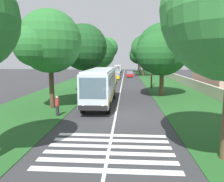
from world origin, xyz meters
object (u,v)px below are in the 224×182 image
at_px(trailing_car_2, 130,74).
at_px(utility_pole, 152,61).
at_px(roadside_tree_left_2, 107,49).
at_px(roadside_tree_left_0, 98,54).
at_px(roadside_tree_right_3, 138,55).
at_px(trailing_car_0, 112,80).
at_px(roadside_tree_right_1, 140,53).
at_px(coach_bus, 101,84).
at_px(roadside_tree_right_2, 161,51).
at_px(trailing_car_3, 117,72).
at_px(roadside_tree_right_4, 143,48).
at_px(trailing_car_1, 116,76).
at_px(roadside_tree_left_1, 83,48).
at_px(trailing_minibus_0, 118,68).
at_px(pedestrian, 57,106).
at_px(roadside_tree_left_3, 49,43).

xyz_separation_m(trailing_car_2, utility_pole, (-22.51, -3.20, 3.77)).
height_order(trailing_car_2, roadside_tree_left_2, roadside_tree_left_2).
bearing_deg(roadside_tree_left_0, roadside_tree_right_3, -19.39).
bearing_deg(utility_pole, trailing_car_0, 46.80).
distance_m(roadside_tree_left_2, roadside_tree_right_1, 14.64).
relative_size(coach_bus, trailing_car_0, 2.60).
distance_m(roadside_tree_left_0, roadside_tree_right_2, 23.89).
bearing_deg(trailing_car_3, roadside_tree_right_4, -135.25).
distance_m(trailing_car_2, roadside_tree_right_2, 30.36).
bearing_deg(roadside_tree_left_0, trailing_car_1, -66.60).
height_order(coach_bus, roadside_tree_left_1, roadside_tree_left_1).
distance_m(trailing_car_2, roadside_tree_left_0, 12.35).
bearing_deg(roadside_tree_left_0, roadside_tree_left_1, -178.85).
distance_m(roadside_tree_right_3, utility_pole, 44.16).
relative_size(roadside_tree_left_1, roadside_tree_right_4, 0.87).
distance_m(trailing_car_1, utility_pole, 17.52).
height_order(trailing_car_3, roadside_tree_left_1, roadside_tree_left_1).
bearing_deg(roadside_tree_right_1, trailing_car_1, 159.97).
xyz_separation_m(trailing_car_0, utility_pole, (-6.48, -6.90, 3.77)).
xyz_separation_m(roadside_tree_right_1, roadside_tree_right_4, (-8.73, -0.37, 0.92)).
relative_size(trailing_car_3, utility_pole, 0.51).
bearing_deg(roadside_tree_right_4, trailing_car_0, 158.55).
xyz_separation_m(coach_bus, roadside_tree_right_3, (57.33, -6.75, 3.79)).
xyz_separation_m(trailing_car_2, trailing_car_3, (9.61, 3.68, 0.00)).
height_order(trailing_car_2, trailing_minibus_0, trailing_minibus_0).
xyz_separation_m(roadside_tree_right_3, pedestrian, (-62.42, 9.84, -5.02)).
distance_m(trailing_car_2, roadside_tree_right_4, 8.01).
distance_m(roadside_tree_left_2, pedestrian, 61.76).
bearing_deg(roadside_tree_left_3, coach_bus, -67.30).
relative_size(roadside_tree_right_3, utility_pole, 1.11).
height_order(trailing_car_2, roadside_tree_right_3, roadside_tree_right_3).
bearing_deg(trailing_car_3, trailing_car_2, -159.01).
xyz_separation_m(trailing_car_2, roadside_tree_left_3, (-37.67, 8.23, 5.59)).
height_order(roadside_tree_right_3, roadside_tree_right_4, roadside_tree_right_4).
relative_size(roadside_tree_right_2, pedestrian, 5.48).
bearing_deg(trailing_car_1, roadside_tree_right_3, -13.00).
distance_m(trailing_car_3, roadside_tree_left_2, 13.95).
relative_size(roadside_tree_right_1, roadside_tree_right_2, 0.98).
relative_size(roadside_tree_left_0, roadside_tree_right_2, 1.05).
xyz_separation_m(roadside_tree_left_3, roadside_tree_right_4, (40.01, -11.75, 1.21)).
relative_size(trailing_car_2, roadside_tree_left_1, 0.45).
bearing_deg(roadside_tree_left_0, trailing_car_3, -11.53).
distance_m(trailing_car_3, trailing_minibus_0, 8.22).
bearing_deg(trailing_car_2, roadside_tree_left_0, 138.87).
xyz_separation_m(trailing_minibus_0, pedestrian, (-58.57, 2.79, -0.64)).
xyz_separation_m(trailing_car_1, roadside_tree_left_2, (27.19, 4.58, 7.62)).
bearing_deg(roadside_tree_left_1, roadside_tree_right_3, -11.81).
xyz_separation_m(roadside_tree_left_0, roadside_tree_right_4, (10.77, -10.88, 1.59)).
distance_m(trailing_car_2, roadside_tree_right_1, 12.93).
bearing_deg(pedestrian, trailing_car_2, -9.23).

